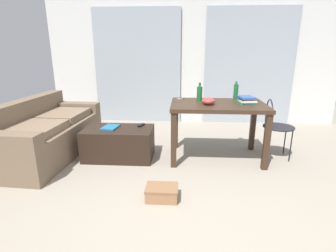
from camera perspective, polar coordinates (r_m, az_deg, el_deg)
ground_plane at (r=3.65m, az=5.71°, el=-7.32°), size 7.95×7.95×0.00m
wall_back at (r=5.40m, az=5.42°, el=14.75°), size 5.75×0.10×2.62m
curtains at (r=5.32m, az=5.39°, el=12.67°), size 3.93×0.03×2.23m
couch at (r=4.08m, az=-25.25°, el=-1.56°), size 0.96×1.91×0.79m
coffee_table at (r=3.69m, az=-10.68°, el=-3.69°), size 0.93×0.54×0.43m
craft_table at (r=3.57m, az=10.81°, el=3.14°), size 1.25×0.79×0.77m
wire_chair at (r=3.86m, az=22.14°, el=0.81°), size 0.42×0.43×0.82m
bottle_near at (r=3.66m, az=6.90°, el=7.09°), size 0.08×0.08×0.25m
bottle_far at (r=3.88m, az=14.60°, el=7.31°), size 0.06×0.06×0.25m
bowl at (r=3.43m, az=8.81°, el=5.41°), size 0.18×0.18×0.09m
book_stack at (r=3.64m, az=16.72°, el=5.48°), size 0.23×0.29×0.09m
scissors at (r=3.78m, az=3.07°, el=5.93°), size 0.11×0.06×0.00m
tv_remote_primary at (r=3.69m, az=-5.91°, el=0.16°), size 0.09×0.15×0.02m
magazine at (r=3.66m, az=-12.46°, el=-0.27°), size 0.23×0.28×0.02m
shoebox at (r=2.73m, az=-1.36°, el=-14.36°), size 0.33×0.23×0.14m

